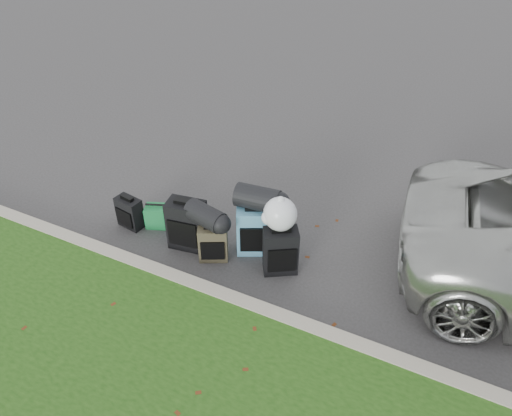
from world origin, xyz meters
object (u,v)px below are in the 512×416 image
at_px(suitcase_olive, 213,243).
at_px(tote_green, 156,216).
at_px(tote_navy, 175,220).
at_px(suitcase_large_black_left, 187,225).
at_px(suitcase_small_black, 130,212).
at_px(suitcase_teal, 255,230).
at_px(suitcase_large_black_right, 280,251).

bearing_deg(suitcase_olive, tote_green, 140.82).
bearing_deg(tote_navy, suitcase_large_black_left, -53.83).
distance_m(suitcase_small_black, suitcase_teal, 1.86).
bearing_deg(suitcase_teal, suitcase_olive, -164.49).
relative_size(suitcase_small_black, suitcase_large_black_right, 0.72).
distance_m(suitcase_olive, suitcase_large_black_right, 0.90).
bearing_deg(suitcase_olive, tote_navy, 132.28).
distance_m(suitcase_small_black, suitcase_large_black_right, 2.29).
xyz_separation_m(suitcase_olive, tote_navy, (-0.80, 0.31, -0.12)).
bearing_deg(tote_green, suitcase_teal, -16.09).
distance_m(suitcase_large_black_right, tote_green, 1.96).
relative_size(suitcase_small_black, tote_green, 1.41).
distance_m(suitcase_small_black, suitcase_large_black_left, 0.98).
height_order(suitcase_large_black_left, suitcase_olive, suitcase_large_black_left).
bearing_deg(tote_green, suitcase_large_black_left, -36.02).
relative_size(suitcase_large_black_left, suitcase_olive, 1.39).
relative_size(suitcase_teal, tote_navy, 2.57).
bearing_deg(tote_green, suitcase_olive, -33.92).
bearing_deg(suitcase_small_black, suitcase_olive, 5.79).
bearing_deg(tote_green, tote_navy, -6.54).
xyz_separation_m(tote_green, tote_navy, (0.27, 0.07, -0.03)).
height_order(suitcase_large_black_right, tote_green, suitcase_large_black_right).
bearing_deg(suitcase_small_black, tote_green, 35.06).
relative_size(suitcase_large_black_left, tote_navy, 2.67).
relative_size(suitcase_small_black, suitcase_large_black_left, 0.65).
height_order(suitcase_small_black, tote_green, suitcase_small_black).
distance_m(suitcase_large_black_left, tote_navy, 0.49).
xyz_separation_m(suitcase_large_black_right, tote_green, (-1.95, 0.06, -0.16)).
bearing_deg(suitcase_small_black, suitcase_large_black_right, 11.29).
distance_m(suitcase_olive, tote_green, 1.10).
bearing_deg(tote_green, suitcase_large_black_right, -23.36).
bearing_deg(suitcase_teal, tote_green, 159.39).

